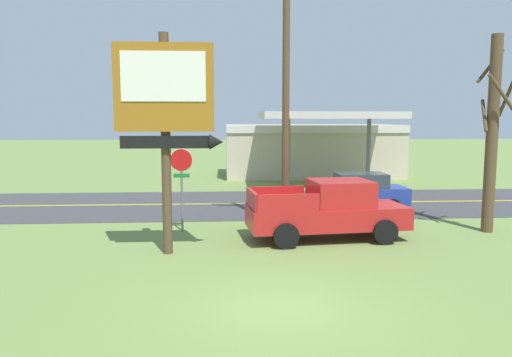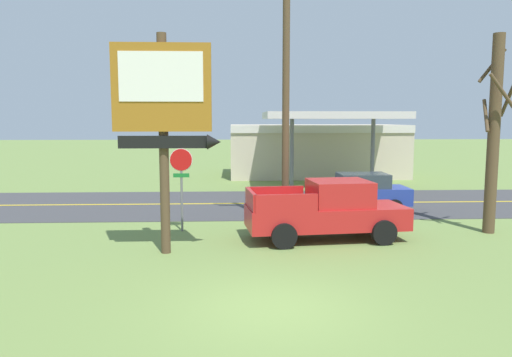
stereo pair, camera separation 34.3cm
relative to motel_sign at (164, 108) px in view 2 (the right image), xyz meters
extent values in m
plane|color=olive|center=(2.78, -4.36, -4.28)|extent=(180.00, 180.00, 0.00)
cube|color=#3D3D3F|center=(2.78, 8.64, -4.27)|extent=(140.00, 8.00, 0.02)
cube|color=gold|center=(2.78, 8.64, -4.26)|extent=(126.00, 0.20, 0.01)
cylinder|color=brown|center=(-0.06, 0.14, -1.08)|extent=(0.28, 0.28, 6.39)
cube|color=#996019|center=(-0.06, -0.04, 0.57)|extent=(2.82, 0.16, 2.49)
cube|color=white|center=(-0.06, -0.13, 0.87)|extent=(2.36, 0.03, 1.39)
cube|color=black|center=(-0.06, -0.04, -0.97)|extent=(2.53, 0.12, 0.36)
cone|color=black|center=(1.41, -0.04, -0.97)|extent=(0.40, 0.44, 0.44)
cylinder|color=slate|center=(0.12, 3.04, -3.18)|extent=(0.08, 0.08, 2.20)
cylinder|color=red|center=(0.12, 3.01, -1.73)|extent=(0.76, 0.03, 0.76)
cylinder|color=white|center=(0.12, 3.03, -1.73)|extent=(0.80, 0.01, 0.80)
cube|color=#19722D|center=(0.12, 3.01, -2.28)|extent=(0.56, 0.03, 0.14)
cylinder|color=brown|center=(3.85, 3.55, 0.70)|extent=(0.26, 0.26, 9.97)
cylinder|color=brown|center=(10.91, 2.29, -0.86)|extent=(0.40, 0.40, 6.84)
cylinder|color=brown|center=(10.93, 2.71, 1.53)|extent=(0.93, 0.18, 1.18)
cylinder|color=brown|center=(10.62, 2.35, -0.19)|extent=(0.25, 0.69, 1.14)
cylinder|color=brown|center=(10.91, 1.77, 0.49)|extent=(1.14, 0.14, 1.40)
cube|color=beige|center=(7.77, 20.43, -2.48)|extent=(12.00, 6.00, 3.60)
cube|color=silver|center=(7.77, 17.38, -0.93)|extent=(12.00, 0.12, 0.50)
cube|color=silver|center=(7.77, 14.43, -0.08)|extent=(8.00, 5.00, 0.40)
cylinder|color=slate|center=(5.37, 14.43, -2.18)|extent=(0.24, 0.24, 4.20)
cylinder|color=slate|center=(10.17, 14.43, -2.18)|extent=(0.24, 0.24, 4.20)
cube|color=red|center=(5.00, 1.59, -3.52)|extent=(5.37, 2.48, 0.72)
cube|color=red|center=(5.45, 1.63, -2.74)|extent=(2.07, 1.99, 0.84)
cube|color=#28333D|center=(6.33, 1.72, -2.74)|extent=(0.27, 1.66, 0.71)
cube|color=red|center=(3.39, 2.34, -2.88)|extent=(1.95, 0.32, 0.56)
cube|color=red|center=(3.58, 0.51, -2.88)|extent=(1.95, 0.32, 0.56)
cube|color=red|center=(2.52, 1.33, -2.88)|extent=(0.31, 1.88, 0.56)
cylinder|color=black|center=(6.50, 2.73, -3.88)|extent=(0.82, 0.36, 0.80)
cylinder|color=black|center=(6.71, 0.78, -3.88)|extent=(0.82, 0.36, 0.80)
cylinder|color=black|center=(3.30, 2.40, -3.88)|extent=(0.82, 0.36, 0.80)
cylinder|color=black|center=(3.50, 0.45, -3.88)|extent=(0.82, 0.36, 0.80)
cube|color=#233893|center=(7.40, 6.64, -3.60)|extent=(4.20, 1.76, 0.72)
cube|color=#2D3842|center=(7.55, 6.64, -2.94)|extent=(2.10, 1.56, 0.60)
cylinder|color=black|center=(6.10, 5.76, -3.96)|extent=(0.64, 0.24, 0.64)
cylinder|color=black|center=(6.10, 7.52, -3.96)|extent=(0.64, 0.24, 0.64)
cylinder|color=black|center=(8.70, 5.76, -3.96)|extent=(0.64, 0.24, 0.64)
cylinder|color=black|center=(8.70, 7.52, -3.96)|extent=(0.64, 0.24, 0.64)
camera|label=1|loc=(1.64, -14.26, -0.35)|focal=34.55mm
camera|label=2|loc=(1.98, -14.28, -0.35)|focal=34.55mm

